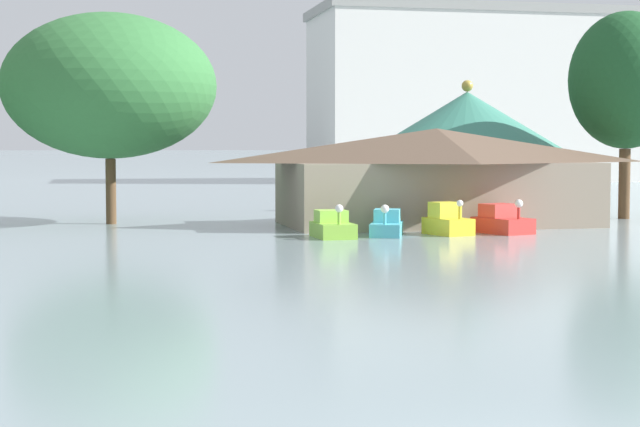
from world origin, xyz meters
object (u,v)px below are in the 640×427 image
at_px(pedal_boat_yellow, 447,222).
at_px(shoreline_tree_right, 626,81).
at_px(green_roof_pavilion, 467,144).
at_px(shoreline_tree_mid, 110,86).
at_px(pedal_boat_cyan, 387,225).
at_px(boathouse, 436,174).
at_px(background_building_block, 481,96).
at_px(pedal_boat_red, 502,221).
at_px(pedal_boat_lime, 333,227).

distance_m(pedal_boat_yellow, shoreline_tree_right, 16.65).
distance_m(green_roof_pavilion, shoreline_tree_mid, 22.32).
distance_m(green_roof_pavilion, shoreline_tree_right, 10.55).
relative_size(pedal_boat_cyan, boathouse, 0.20).
relative_size(pedal_boat_cyan, pedal_boat_yellow, 1.28).
bearing_deg(pedal_boat_yellow, pedal_boat_cyan, -108.91).
height_order(pedal_boat_yellow, shoreline_tree_mid, shoreline_tree_mid).
relative_size(green_roof_pavilion, background_building_block, 0.31).
height_order(pedal_boat_yellow, background_building_block, background_building_block).
xyz_separation_m(green_roof_pavilion, shoreline_tree_mid, (-21.40, -5.63, 2.92)).
bearing_deg(pedal_boat_red, pedal_boat_yellow, -103.92).
distance_m(pedal_boat_cyan, shoreline_tree_mid, 16.71).
bearing_deg(pedal_boat_cyan, shoreline_tree_right, 135.58).
distance_m(pedal_boat_yellow, pedal_boat_red, 2.74).
bearing_deg(boathouse, shoreline_tree_right, 10.11).
xyz_separation_m(boathouse, background_building_block, (26.62, 62.59, 7.18)).
bearing_deg(green_roof_pavilion, background_building_block, 67.97).
relative_size(shoreline_tree_mid, shoreline_tree_right, 0.96).
distance_m(pedal_boat_lime, green_roof_pavilion, 20.21).
height_order(pedal_boat_red, green_roof_pavilion, green_roof_pavilion).
relative_size(pedal_boat_lime, pedal_boat_cyan, 0.81).
height_order(pedal_boat_lime, shoreline_tree_mid, shoreline_tree_mid).
bearing_deg(shoreline_tree_right, pedal_boat_red, -143.85).
bearing_deg(pedal_boat_lime, background_building_block, 152.48).
height_order(boathouse, shoreline_tree_mid, shoreline_tree_mid).
relative_size(pedal_boat_yellow, shoreline_tree_mid, 0.23).
bearing_deg(pedal_boat_lime, shoreline_tree_mid, -139.00).
xyz_separation_m(pedal_boat_lime, boathouse, (6.81, 6.04, 2.09)).
bearing_deg(shoreline_tree_mid, shoreline_tree_right, -4.27).
relative_size(boathouse, background_building_block, 0.43).
relative_size(pedal_boat_lime, green_roof_pavilion, 0.22).
xyz_separation_m(pedal_boat_red, shoreline_tree_mid, (-17.49, 9.56, 6.52)).
bearing_deg(pedal_boat_cyan, pedal_boat_red, 110.69).
distance_m(pedal_boat_lime, pedal_boat_yellow, 5.44).
height_order(pedal_boat_red, boathouse, boathouse).
bearing_deg(pedal_boat_red, pedal_boat_lime, -104.79).
height_order(green_roof_pavilion, shoreline_tree_mid, shoreline_tree_mid).
bearing_deg(green_roof_pavilion, shoreline_tree_right, -50.51).
distance_m(shoreline_tree_mid, shoreline_tree_right, 27.82).
relative_size(pedal_boat_lime, background_building_block, 0.07).
height_order(boathouse, green_roof_pavilion, green_roof_pavilion).
distance_m(pedal_boat_cyan, green_roof_pavilion, 18.31).
height_order(shoreline_tree_right, background_building_block, background_building_block).
distance_m(pedal_boat_cyan, pedal_boat_yellow, 2.81).
height_order(pedal_boat_red, background_building_block, background_building_block).
xyz_separation_m(pedal_boat_yellow, shoreline_tree_mid, (-14.77, 9.81, 6.48)).
relative_size(pedal_boat_cyan, pedal_boat_red, 1.06).
distance_m(pedal_boat_red, background_building_block, 73.14).
bearing_deg(pedal_boat_lime, green_roof_pavilion, 141.11).
bearing_deg(pedal_boat_yellow, shoreline_tree_mid, -138.82).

